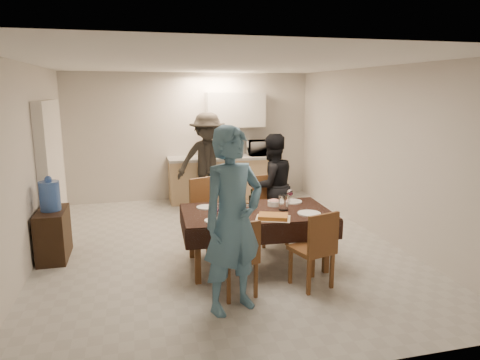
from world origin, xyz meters
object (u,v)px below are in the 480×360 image
object	(u,v)px
water_jug	(50,196)
wine_bottle	(251,200)
console	(53,234)
dining_table	(256,213)
microwave	(261,148)
person_near	(233,221)
person_kitchen	(208,160)
person_far	(272,186)
savoury_tart	(273,217)
water_pitcher	(284,203)

from	to	relation	value
water_jug	wine_bottle	distance (m)	2.68
water_jug	console	bearing A→B (deg)	90.00
console	dining_table	bearing A→B (deg)	-18.65
microwave	person_near	size ratio (longest dim) A/B	0.29
wine_bottle	person_kitchen	size ratio (longest dim) A/B	0.15
person_far	savoury_tart	bearing A→B (deg)	59.45
console	microwave	bearing A→B (deg)	34.68
console	person_far	distance (m)	3.19
dining_table	console	xyz separation A→B (m)	(-2.60, 0.88, -0.36)
water_jug	person_kitchen	world-z (taller)	person_kitchen
microwave	console	bearing A→B (deg)	34.68
console	savoury_tart	bearing A→B (deg)	-24.98
console	microwave	xyz separation A→B (m)	(3.70, 2.56, 0.73)
water_pitcher	savoury_tart	xyz separation A→B (m)	(-0.25, -0.33, -0.07)
water_jug	wine_bottle	world-z (taller)	water_jug
savoury_tart	water_jug	bearing A→B (deg)	155.02
dining_table	water_pitcher	xyz separation A→B (m)	(0.35, -0.05, 0.13)
microwave	person_near	world-z (taller)	person_near
console	savoury_tart	world-z (taller)	savoury_tart
microwave	person_near	distance (m)	4.78
water_pitcher	person_kitchen	world-z (taller)	person_kitchen
wine_bottle	person_near	size ratio (longest dim) A/B	0.15
person_far	dining_table	bearing A→B (deg)	49.28
savoury_tart	person_near	size ratio (longest dim) A/B	0.21
water_jug	person_near	xyz separation A→B (m)	(2.05, -1.93, 0.09)
person_near	dining_table	bearing A→B (deg)	40.72
water_jug	person_far	distance (m)	3.15
water_pitcher	wine_bottle	bearing A→B (deg)	165.96
water_jug	person_kitchen	bearing A→B (deg)	40.30
person_far	water_jug	bearing A→B (deg)	-9.93
savoury_tart	person_kitchen	bearing A→B (deg)	93.56
person_kitchen	microwave	bearing A→B (deg)	20.37
water_pitcher	savoury_tart	bearing A→B (deg)	-127.15
console	water_jug	size ratio (longest dim) A/B	1.86
dining_table	person_near	xyz separation A→B (m)	(-0.55, -1.05, 0.26)
savoury_tart	person_kitchen	world-z (taller)	person_kitchen
savoury_tart	person_near	xyz separation A→B (m)	(-0.65, -0.67, 0.20)
wine_bottle	water_pitcher	world-z (taller)	wine_bottle
water_jug	person_far	world-z (taller)	person_far
wine_bottle	person_kitchen	world-z (taller)	person_kitchen
person_near	person_kitchen	bearing A→B (deg)	62.14
console	savoury_tart	distance (m)	3.01
microwave	wine_bottle	bearing A→B (deg)	71.20
person_far	water_pitcher	bearing A→B (deg)	66.62
savoury_tart	water_pitcher	bearing A→B (deg)	52.85
wine_bottle	savoury_tart	world-z (taller)	wine_bottle
water_jug	person_kitchen	distance (m)	3.26
person_kitchen	person_far	bearing A→B (deg)	-71.19
dining_table	wine_bottle	xyz separation A→B (m)	(-0.05, 0.05, 0.17)
water_pitcher	person_near	world-z (taller)	person_near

